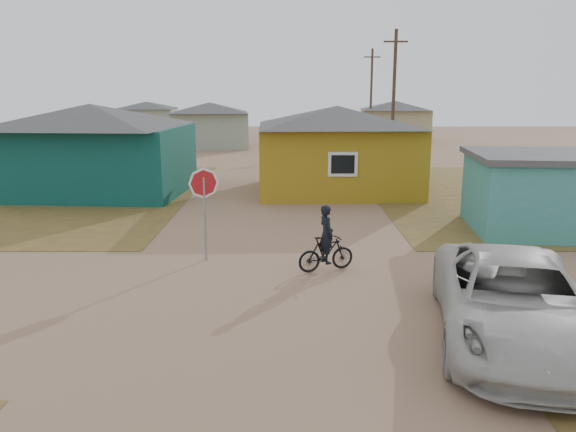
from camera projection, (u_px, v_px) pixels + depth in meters
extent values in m
plane|color=#936E54|center=(276.00, 303.00, 12.44)|extent=(120.00, 120.00, 0.00)
cube|color=#0B3D38|center=(94.00, 160.00, 25.26)|extent=(8.40, 6.54, 3.00)
pyramid|color=#39393C|center=(90.00, 115.00, 24.82)|extent=(8.93, 7.08, 1.00)
cube|color=olive|center=(336.00, 159.00, 25.76)|extent=(7.21, 6.24, 3.00)
pyramid|color=#39393C|center=(337.00, 116.00, 25.33)|extent=(7.72, 6.76, 0.90)
cube|color=silver|center=(343.00, 164.00, 22.77)|extent=(1.20, 0.06, 1.00)
cube|color=black|center=(343.00, 164.00, 22.74)|extent=(0.95, 0.04, 0.75)
cube|color=teal|center=(567.00, 195.00, 18.52)|extent=(6.39, 4.61, 2.40)
cube|color=#39393C|center=(572.00, 156.00, 18.23)|extent=(6.71, 4.93, 0.20)
cube|color=gray|center=(210.00, 130.00, 45.28)|extent=(6.49, 5.60, 2.80)
pyramid|color=#39393C|center=(210.00, 107.00, 44.88)|extent=(7.04, 6.15, 0.80)
cube|color=tan|center=(394.00, 125.00, 51.14)|extent=(6.41, 5.50, 2.80)
pyramid|color=#39393C|center=(395.00, 105.00, 50.74)|extent=(6.95, 6.05, 0.80)
cube|color=gray|center=(148.00, 122.00, 56.99)|extent=(5.75, 5.28, 2.70)
pyramid|color=#39393C|center=(147.00, 105.00, 56.61)|extent=(6.28, 5.81, 0.70)
cylinder|color=#433228|center=(394.00, 100.00, 33.01)|extent=(0.20, 0.20, 8.00)
cube|color=#433228|center=(396.00, 42.00, 32.28)|extent=(1.40, 0.10, 0.10)
cylinder|color=#433228|center=(371.00, 96.00, 48.62)|extent=(0.20, 0.20, 8.00)
cube|color=#433228|center=(372.00, 57.00, 47.88)|extent=(1.40, 0.10, 0.10)
cylinder|color=gray|center=(205.00, 219.00, 15.34)|extent=(0.07, 0.07, 2.32)
imported|color=black|center=(326.00, 253.00, 14.56)|extent=(1.60, 0.95, 0.93)
imported|color=black|center=(326.00, 234.00, 14.44)|extent=(0.54, 0.65, 1.52)
imported|color=#B2B2AD|center=(514.00, 300.00, 10.40)|extent=(3.80, 6.22, 1.61)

